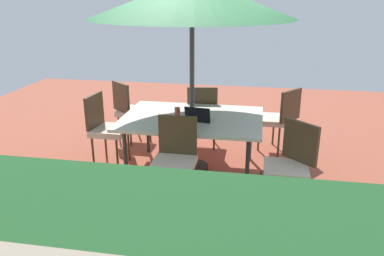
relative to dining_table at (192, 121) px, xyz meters
name	(u,v)px	position (x,y,z in m)	size (l,w,h in m)	color
ground_plane	(192,170)	(0.00, 0.00, -0.71)	(10.00, 10.00, 0.02)	#9E4C38
dining_table	(192,121)	(0.00, 0.00, 0.00)	(1.80, 1.29, 0.74)	silver
chair_southeast	(130,108)	(1.14, -0.86, -0.14)	(0.58, 0.59, 0.98)	beige
chair_southwest	(281,117)	(-1.17, -0.83, -0.14)	(0.58, 0.58, 0.98)	beige
chair_northwest	(290,163)	(-1.21, 0.80, -0.14)	(0.59, 0.59, 0.98)	beige
chair_east	(105,126)	(1.20, 0.00, -0.14)	(0.48, 0.47, 0.98)	beige
chair_north	(175,157)	(0.04, 0.85, -0.14)	(0.46, 0.46, 0.98)	beige
chair_south	(202,113)	(-0.01, -0.82, -0.14)	(0.48, 0.49, 0.98)	beige
laptop	(199,119)	(-0.12, 0.19, 0.09)	(0.35, 0.29, 0.21)	#B7B7BC
cup	(177,111)	(0.20, -0.04, 0.10)	(0.07, 0.07, 0.11)	#CC4C33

